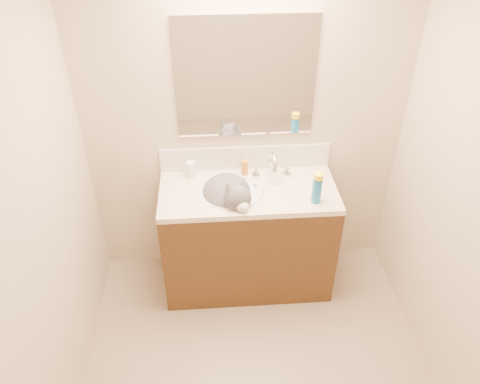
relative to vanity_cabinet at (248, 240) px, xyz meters
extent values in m
cube|color=#C2B090|center=(0.00, 0.28, 0.84)|extent=(2.20, 0.04, 2.50)
cube|color=#C2B090|center=(-1.10, -0.97, 0.84)|extent=(0.04, 2.50, 2.50)
cube|color=#422812|center=(0.00, 0.00, 0.00)|extent=(1.20, 0.55, 0.82)
cube|color=beige|center=(0.00, 0.00, 0.43)|extent=(1.20, 0.55, 0.04)
ellipsoid|color=white|center=(-0.12, -0.03, 0.38)|extent=(0.45, 0.36, 0.14)
cylinder|color=silver|center=(0.18, 0.18, 0.51)|extent=(0.04, 0.04, 0.11)
torus|color=silver|center=(0.18, 0.12, 0.56)|extent=(0.03, 0.20, 0.20)
cylinder|color=silver|center=(0.18, 0.04, 0.53)|extent=(0.03, 0.03, 0.06)
cone|color=silver|center=(0.07, 0.18, 0.48)|extent=(0.06, 0.06, 0.06)
cone|color=silver|center=(0.29, 0.18, 0.48)|extent=(0.06, 0.06, 0.06)
ellipsoid|color=#4E4B4E|center=(-0.15, 0.00, 0.42)|extent=(0.45, 0.48, 0.25)
ellipsoid|color=#4E4B4E|center=(-0.08, -0.17, 0.51)|extent=(0.23, 0.22, 0.17)
ellipsoid|color=#4E4B4E|center=(-0.11, -0.09, 0.48)|extent=(0.17, 0.17, 0.16)
cone|color=#4E4B4E|center=(-0.14, -0.16, 0.59)|extent=(0.11, 0.10, 0.11)
cone|color=#4E4B4E|center=(-0.04, -0.13, 0.59)|extent=(0.10, 0.11, 0.11)
ellipsoid|color=white|center=(-0.06, -0.23, 0.49)|extent=(0.10, 0.09, 0.07)
ellipsoid|color=white|center=(-0.10, -0.13, 0.42)|extent=(0.15, 0.12, 0.15)
sphere|color=tan|center=(-0.05, -0.26, 0.49)|extent=(0.02, 0.02, 0.02)
cylinder|color=#4E4B4E|center=(0.01, 0.04, 0.34)|extent=(0.19, 0.24, 0.05)
cube|color=silver|center=(0.00, 0.26, 0.54)|extent=(1.20, 0.02, 0.18)
cube|color=white|center=(0.00, 0.26, 1.13)|extent=(0.90, 0.02, 0.80)
cylinder|color=white|center=(-0.38, 0.18, 0.51)|extent=(0.08, 0.08, 0.12)
cylinder|color=#D34923|center=(-0.38, 0.18, 0.49)|extent=(0.06, 0.06, 0.04)
cylinder|color=#B7B7BC|center=(-0.02, 0.21, 0.48)|extent=(0.06, 0.06, 0.06)
cylinder|color=orange|center=(-0.01, 0.19, 0.50)|extent=(0.05, 0.05, 0.11)
cube|color=white|center=(0.05, 0.03, 0.45)|extent=(0.05, 0.13, 0.01)
cube|color=#6591D8|center=(0.05, 0.03, 0.46)|extent=(0.02, 0.03, 0.02)
cylinder|color=#1971B4|center=(0.42, -0.16, 0.54)|extent=(0.08, 0.08, 0.17)
cylinder|color=yellow|center=(0.42, -0.16, 0.65)|extent=(0.08, 0.08, 0.04)
camera|label=1|loc=(-0.25, -2.54, 2.29)|focal=35.00mm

